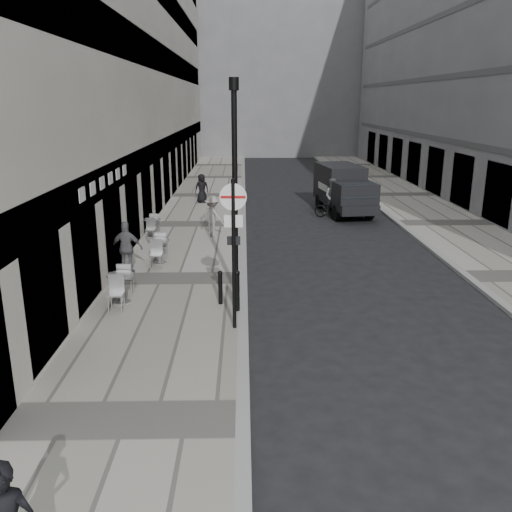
% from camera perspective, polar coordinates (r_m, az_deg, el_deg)
% --- Properties ---
extents(sidewalk, '(4.00, 60.00, 0.12)m').
position_cam_1_polar(sidewalk, '(24.13, -6.12, 3.27)').
color(sidewalk, '#A49D94').
rests_on(sidewalk, ground).
extents(far_sidewalk, '(4.00, 60.00, 0.12)m').
position_cam_1_polar(far_sidewalk, '(25.66, 19.20, 3.22)').
color(far_sidewalk, '#A49D94').
rests_on(far_sidewalk, ground).
extents(building_left, '(4.00, 45.00, 18.00)m').
position_cam_1_polar(building_left, '(30.78, -13.65, 22.41)').
color(building_left, silver).
rests_on(building_left, ground).
extents(building_far, '(24.00, 16.00, 22.00)m').
position_cam_1_polar(building_far, '(61.74, 0.07, 21.26)').
color(building_far, gray).
rests_on(building_far, ground).
extents(sign_post, '(0.61, 0.10, 3.57)m').
position_cam_1_polar(sign_post, '(12.37, -2.38, 2.24)').
color(sign_post, black).
rests_on(sign_post, sidewalk).
extents(lamppost, '(0.26, 0.26, 5.81)m').
position_cam_1_polar(lamppost, '(14.70, -2.25, 8.21)').
color(lamppost, black).
rests_on(lamppost, sidewalk).
extents(bollard_near, '(0.11, 0.11, 0.86)m').
position_cam_1_polar(bollard_near, '(14.43, -3.77, -3.43)').
color(bollard_near, black).
rests_on(bollard_near, sidewalk).
extents(bollard_far, '(0.14, 0.14, 1.02)m').
position_cam_1_polar(bollard_far, '(13.93, -2.01, -3.80)').
color(bollard_far, black).
rests_on(bollard_far, sidewalk).
extents(panel_van, '(2.41, 5.08, 2.31)m').
position_cam_1_polar(panel_van, '(27.02, 9.15, 7.19)').
color(panel_van, black).
rests_on(panel_van, ground).
extents(cyclist, '(1.84, 1.15, 1.87)m').
position_cam_1_polar(cyclist, '(25.89, 8.09, 5.58)').
color(cyclist, black).
rests_on(cyclist, ground).
extents(pedestrian_a, '(1.01, 0.48, 1.67)m').
position_cam_1_polar(pedestrian_a, '(17.25, -13.44, 0.81)').
color(pedestrian_a, '#5B5A5F').
rests_on(pedestrian_a, sidewalk).
extents(pedestrian_b, '(1.22, 1.10, 1.64)m').
position_cam_1_polar(pedestrian_b, '(21.62, -4.62, 4.20)').
color(pedestrian_b, '#9D9791').
rests_on(pedestrian_b, sidewalk).
extents(pedestrian_c, '(0.86, 0.71, 1.52)m').
position_cam_1_polar(pedestrian_c, '(29.08, -5.72, 7.10)').
color(pedestrian_c, black).
rests_on(pedestrian_c, sidewalk).
extents(cafe_table_near, '(0.73, 1.65, 0.94)m').
position_cam_1_polar(cafe_table_near, '(18.27, -10.20, 0.69)').
color(cafe_table_near, silver).
rests_on(cafe_table_near, sidewalk).
extents(cafe_table_mid, '(0.73, 1.64, 0.94)m').
position_cam_1_polar(cafe_table_mid, '(14.92, -14.03, -3.05)').
color(cafe_table_mid, silver).
rests_on(cafe_table_mid, sidewalk).
extents(cafe_table_far, '(0.66, 1.49, 0.85)m').
position_cam_1_polar(cafe_table_far, '(21.95, -10.83, 3.10)').
color(cafe_table_far, '#A7A7A9').
rests_on(cafe_table_far, sidewalk).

